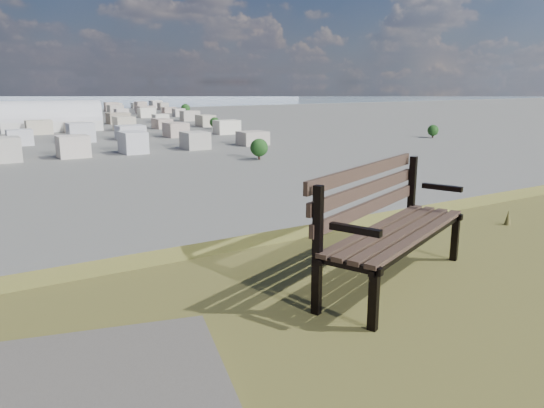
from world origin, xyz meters
TOP-DOWN VIEW (x-y plane):
  - park_bench at (-0.15, 2.61)m, footprint 1.96×1.29m
  - arena at (48.59, 318.18)m, footprint 54.30×29.32m

SIDE VIEW (x-z plane):
  - arena at x=48.59m, z-range -5.76..16.03m
  - park_bench at x=-0.15m, z-range 25.06..26.05m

